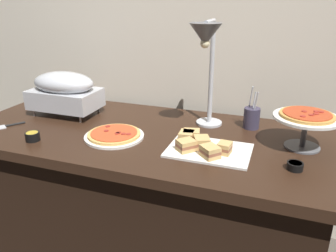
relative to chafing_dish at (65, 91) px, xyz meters
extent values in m
plane|color=#4C443D|center=(0.54, -0.11, -0.90)|extent=(8.00, 8.00, 0.00)
cube|color=beige|center=(0.54, 0.39, 0.30)|extent=(4.40, 0.04, 2.40)
cube|color=black|center=(0.54, -0.11, -0.17)|extent=(1.90, 0.84, 0.05)
cube|color=black|center=(0.54, -0.11, -0.55)|extent=(1.75, 0.74, 0.71)
cylinder|color=#B7BABF|center=(-0.16, -0.10, -0.12)|extent=(0.01, 0.01, 0.04)
cylinder|color=#B7BABF|center=(0.16, -0.10, -0.12)|extent=(0.01, 0.01, 0.04)
cylinder|color=#B7BABF|center=(-0.16, 0.10, -0.12)|extent=(0.01, 0.01, 0.04)
cylinder|color=#B7BABF|center=(0.16, 0.10, -0.12)|extent=(0.01, 0.01, 0.04)
cube|color=#B7BABF|center=(0.00, 0.00, -0.05)|extent=(0.39, 0.24, 0.11)
ellipsoid|color=#B7BABF|center=(0.00, 0.00, 0.05)|extent=(0.37, 0.23, 0.13)
cylinder|color=#B7BABF|center=(0.83, 0.12, -0.14)|extent=(0.14, 0.14, 0.01)
cylinder|color=#B7BABF|center=(0.83, 0.12, 0.13)|extent=(0.02, 0.02, 0.53)
cylinder|color=#B7BABF|center=(0.83, 0.04, 0.40)|extent=(0.02, 0.17, 0.02)
cone|color=#595B60|center=(0.83, -0.05, 0.35)|extent=(0.15, 0.15, 0.10)
sphere|color=#F9EAB2|center=(0.83, -0.05, 0.31)|extent=(0.04, 0.04, 0.04)
cylinder|color=white|center=(0.44, -0.22, -0.14)|extent=(0.29, 0.29, 0.01)
cylinder|color=#DBA856|center=(0.44, -0.22, -0.12)|extent=(0.26, 0.26, 0.01)
cylinder|color=#B74723|center=(0.44, -0.22, -0.12)|extent=(0.23, 0.23, 0.00)
cylinder|color=maroon|center=(0.46, -0.23, -0.11)|extent=(0.02, 0.02, 0.00)
cylinder|color=maroon|center=(0.49, -0.23, -0.11)|extent=(0.02, 0.02, 0.00)
cylinder|color=maroon|center=(0.46, -0.22, -0.11)|extent=(0.02, 0.02, 0.00)
cylinder|color=maroon|center=(0.37, -0.17, -0.11)|extent=(0.02, 0.02, 0.00)
cylinder|color=maroon|center=(0.51, -0.22, -0.11)|extent=(0.02, 0.02, 0.00)
cylinder|color=maroon|center=(0.39, -0.22, -0.11)|extent=(0.02, 0.02, 0.00)
cylinder|color=#595B60|center=(1.31, -0.04, -0.07)|extent=(0.02, 0.02, 0.14)
cylinder|color=#595B60|center=(1.31, -0.04, -0.14)|extent=(0.16, 0.16, 0.01)
cylinder|color=white|center=(1.31, -0.04, 0.00)|extent=(0.29, 0.29, 0.01)
cylinder|color=#C68E42|center=(1.31, -0.04, 0.02)|extent=(0.24, 0.24, 0.01)
cylinder|color=#AD3D1E|center=(1.31, -0.04, 0.02)|extent=(0.21, 0.21, 0.00)
cylinder|color=maroon|center=(1.29, -0.09, 0.03)|extent=(0.02, 0.02, 0.00)
cylinder|color=maroon|center=(1.32, -0.06, 0.03)|extent=(0.02, 0.02, 0.00)
cylinder|color=maroon|center=(1.37, 0.00, 0.03)|extent=(0.02, 0.02, 0.00)
cylinder|color=maroon|center=(1.35, 0.00, 0.03)|extent=(0.02, 0.02, 0.00)
cylinder|color=maroon|center=(1.34, -0.04, 0.03)|extent=(0.02, 0.02, 0.00)
cylinder|color=maroon|center=(1.29, -0.02, 0.03)|extent=(0.02, 0.02, 0.00)
cube|color=white|center=(0.91, -0.22, -0.14)|extent=(0.37, 0.26, 0.01)
cube|color=tan|center=(0.98, -0.24, -0.12)|extent=(0.06, 0.07, 0.02)
cube|color=brown|center=(0.98, -0.24, -0.11)|extent=(0.06, 0.07, 0.01)
cube|color=tan|center=(0.98, -0.24, -0.09)|extent=(0.06, 0.07, 0.02)
cube|color=tan|center=(0.81, -0.15, -0.12)|extent=(0.09, 0.08, 0.02)
cube|color=brown|center=(0.81, -0.15, -0.11)|extent=(0.09, 0.08, 0.01)
cube|color=tan|center=(0.81, -0.15, -0.09)|extent=(0.09, 0.08, 0.02)
cube|color=tan|center=(0.82, -0.27, -0.12)|extent=(0.10, 0.10, 0.02)
cube|color=brown|center=(0.82, -0.27, -0.11)|extent=(0.10, 0.10, 0.01)
cube|color=tan|center=(0.82, -0.27, -0.09)|extent=(0.10, 0.10, 0.02)
cube|color=tan|center=(0.79, -0.17, -0.12)|extent=(0.07, 0.08, 0.02)
cube|color=brown|center=(0.79, -0.17, -0.11)|extent=(0.07, 0.08, 0.01)
cube|color=tan|center=(0.79, -0.17, -0.09)|extent=(0.07, 0.08, 0.02)
cube|color=tan|center=(0.88, -0.21, -0.12)|extent=(0.09, 0.10, 0.02)
cube|color=brown|center=(0.88, -0.21, -0.11)|extent=(0.09, 0.10, 0.01)
cube|color=tan|center=(0.88, -0.21, -0.09)|extent=(0.09, 0.10, 0.02)
cube|color=tan|center=(0.93, -0.29, -0.12)|extent=(0.10, 0.10, 0.02)
cube|color=brown|center=(0.93, -0.29, -0.11)|extent=(0.10, 0.10, 0.01)
cube|color=tan|center=(0.93, -0.29, -0.09)|extent=(0.10, 0.10, 0.02)
cylinder|color=black|center=(1.28, -0.27, -0.13)|extent=(0.06, 0.06, 0.03)
cylinder|color=gold|center=(1.28, -0.27, -0.11)|extent=(0.05, 0.05, 0.01)
cylinder|color=black|center=(0.08, -0.39, -0.12)|extent=(0.07, 0.07, 0.04)
cylinder|color=gold|center=(0.08, -0.39, -0.10)|extent=(0.06, 0.06, 0.01)
cylinder|color=#383347|center=(1.06, 0.14, -0.09)|extent=(0.08, 0.08, 0.11)
cylinder|color=#B7BABF|center=(1.06, 0.15, -0.03)|extent=(0.02, 0.02, 0.16)
cylinder|color=#B7BABF|center=(1.07, 0.12, -0.02)|extent=(0.03, 0.03, 0.17)
cylinder|color=#B7BABF|center=(1.04, 0.15, -0.01)|extent=(0.03, 0.04, 0.19)
cylinder|color=black|center=(-0.15, -0.25, -0.14)|extent=(0.07, 0.09, 0.01)
camera|label=1|loc=(1.19, -1.55, 0.51)|focal=35.46mm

